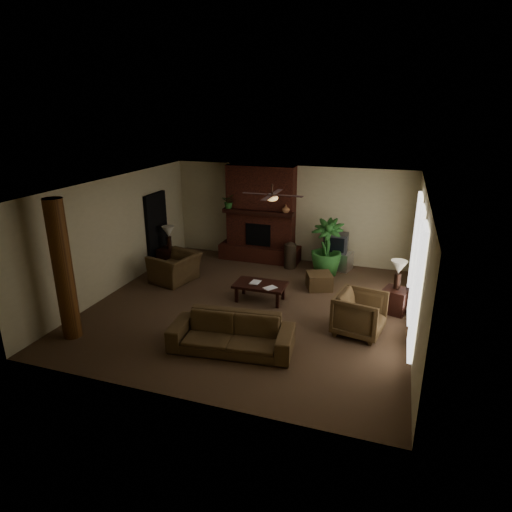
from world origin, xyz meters
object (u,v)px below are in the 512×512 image
(floor_plant, at_px, (326,259))
(lamp_left, at_px, (168,233))
(log_column, at_px, (63,271))
(side_table_left, at_px, (169,258))
(coffee_table, at_px, (260,286))
(ottoman, at_px, (319,281))
(armchair_left, at_px, (175,263))
(side_table_right, at_px, (395,301))
(sofa, at_px, (231,328))
(tv_stand, at_px, (336,260))
(armchair_right, at_px, (360,312))
(floor_vase, at_px, (290,253))
(lamp_right, at_px, (399,269))

(floor_plant, height_order, lamp_left, lamp_left)
(log_column, xyz_separation_m, side_table_left, (-0.13, 4.12, -1.12))
(coffee_table, height_order, lamp_left, lamp_left)
(coffee_table, relative_size, side_table_left, 2.18)
(log_column, xyz_separation_m, coffee_table, (3.06, 2.78, -1.03))
(log_column, height_order, ottoman, log_column)
(armchair_left, height_order, side_table_right, armchair_left)
(sofa, height_order, tv_stand, sofa)
(armchair_right, height_order, floor_vase, armchair_right)
(side_table_left, distance_m, side_table_right, 6.30)
(floor_vase, bearing_deg, lamp_left, -163.16)
(log_column, bearing_deg, side_table_left, 91.80)
(ottoman, xyz_separation_m, floor_vase, (-1.07, 1.22, 0.23))
(armchair_right, distance_m, lamp_right, 1.54)
(ottoman, distance_m, floor_plant, 1.08)
(log_column, relative_size, floor_plant, 1.82)
(lamp_left, bearing_deg, lamp_right, -8.76)
(sofa, relative_size, ottoman, 3.85)
(log_column, distance_m, floor_vase, 6.14)
(ottoman, distance_m, tv_stand, 1.62)
(log_column, relative_size, armchair_right, 2.95)
(sofa, height_order, floor_plant, sofa)
(floor_vase, bearing_deg, armchair_right, -55.19)
(armchair_right, distance_m, lamp_left, 6.00)
(sofa, bearing_deg, armchair_left, 128.14)
(log_column, relative_size, ottoman, 4.67)
(log_column, height_order, lamp_left, log_column)
(sofa, height_order, coffee_table, sofa)
(log_column, distance_m, side_table_left, 4.27)
(armchair_right, relative_size, tv_stand, 1.12)
(tv_stand, bearing_deg, coffee_table, -101.46)
(floor_plant, relative_size, lamp_right, 2.36)
(tv_stand, distance_m, side_table_right, 2.91)
(ottoman, height_order, lamp_right, lamp_right)
(armchair_left, distance_m, lamp_right, 5.55)
(coffee_table, height_order, floor_vase, floor_vase)
(sofa, relative_size, lamp_left, 3.55)
(coffee_table, distance_m, floor_plant, 2.51)
(coffee_table, relative_size, floor_vase, 1.56)
(sofa, distance_m, side_table_left, 4.91)
(ottoman, height_order, tv_stand, tv_stand)
(log_column, bearing_deg, floor_vase, 58.32)
(lamp_left, height_order, side_table_right, lamp_left)
(side_table_right, bearing_deg, floor_vase, 145.45)
(side_table_left, bearing_deg, sofa, -46.95)
(sofa, relative_size, armchair_right, 2.44)
(ottoman, bearing_deg, armchair_right, -59.60)
(armchair_right, distance_m, coffee_table, 2.53)
(armchair_left, bearing_deg, armchair_right, 88.18)
(floor_plant, relative_size, side_table_right, 2.79)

